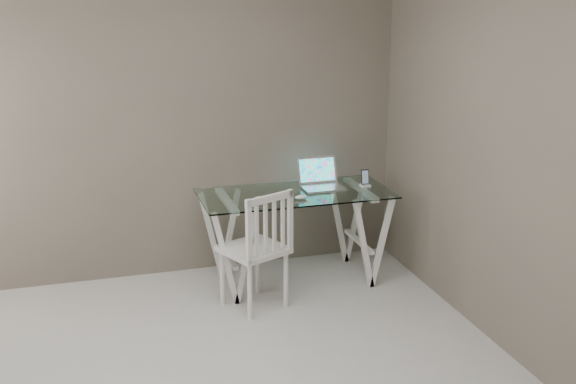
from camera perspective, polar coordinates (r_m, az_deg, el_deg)
The scene contains 7 objects.
room at distance 3.53m, azimuth -7.77°, elevation 5.87°, with size 4.50×4.52×2.71m.
desk at distance 5.77m, azimuth 0.58°, elevation -3.51°, with size 1.50×0.70×0.75m.
chair at distance 5.25m, azimuth -2.24°, elevation -4.20°, with size 0.55×0.55×0.91m.
laptop at distance 5.81m, azimuth 2.57°, elevation 0.94°, with size 0.33×0.30×0.22m.
keyboard at distance 5.51m, azimuth -1.24°, elevation -0.47°, with size 0.26×0.11×0.01m, color silver.
mouse at distance 5.49m, azimuth 1.05°, elevation -0.40°, with size 0.10×0.06×0.03m, color silver.
phone_dock at distance 5.85m, azimuth 6.11°, elevation 0.81°, with size 0.07×0.07×0.14m.
Camera 1 is at (-0.59, -3.41, 2.36)m, focal length 45.00 mm.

